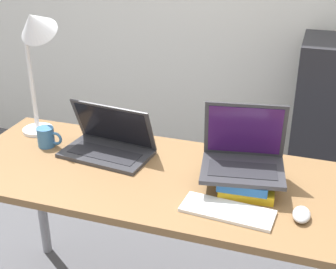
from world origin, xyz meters
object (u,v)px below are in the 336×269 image
object	(u,v)px
mouse	(301,214)
book_stack	(247,180)
laptop_left	(109,144)
mini_fridge	(331,126)
desk_lamp	(35,39)
laptop_on_books	(243,156)
wireless_keyboard	(227,211)
mug	(47,137)

from	to	relation	value
mouse	book_stack	bearing A→B (deg)	146.17
laptop_left	mini_fridge	distance (m)	1.53
book_stack	desk_lamp	size ratio (longest dim) A/B	0.43
book_stack	laptop_on_books	distance (m)	0.09
book_stack	desk_lamp	bearing A→B (deg)	171.04
book_stack	wireless_keyboard	world-z (taller)	book_stack
laptop_on_books	mini_fridge	distance (m)	1.34
wireless_keyboard	mouse	bearing A→B (deg)	10.10
book_stack	mug	size ratio (longest dim) A/B	2.26
desk_lamp	mini_fridge	xyz separation A→B (m)	(1.27, 1.11, -0.70)
laptop_on_books	mug	bearing A→B (deg)	177.17
laptop_on_books	desk_lamp	world-z (taller)	desk_lamp
mini_fridge	mouse	bearing A→B (deg)	-94.74
book_stack	mini_fridge	distance (m)	1.33
wireless_keyboard	mouse	distance (m)	0.25
mug	desk_lamp	world-z (taller)	desk_lamp
wireless_keyboard	mini_fridge	bearing A→B (deg)	76.05
book_stack	mini_fridge	xyz separation A→B (m)	(0.33, 1.26, -0.28)
wireless_keyboard	mug	world-z (taller)	mug
mouse	mug	world-z (taller)	mug
mouse	mug	xyz separation A→B (m)	(-1.10, 0.20, 0.03)
laptop_left	wireless_keyboard	distance (m)	0.63
mug	laptop_left	bearing A→B (deg)	4.49
mouse	desk_lamp	size ratio (longest dim) A/B	0.16
desk_lamp	mini_fridge	world-z (taller)	desk_lamp
laptop_on_books	laptop_left	bearing A→B (deg)	173.59
laptop_left	desk_lamp	world-z (taller)	desk_lamp
laptop_left	mini_fridge	xyz separation A→B (m)	(0.93, 1.18, -0.30)
mouse	mini_fridge	distance (m)	1.43
mouse	laptop_left	bearing A→B (deg)	164.43
mug	mini_fridge	xyz separation A→B (m)	(1.21, 1.20, -0.29)
mini_fridge	laptop_left	bearing A→B (deg)	-128.27
laptop_on_books	mouse	distance (m)	0.30
book_stack	mouse	xyz separation A→B (m)	(0.21, -0.14, -0.02)
desk_lamp	mini_fridge	bearing A→B (deg)	41.24
laptop_on_books	wireless_keyboard	xyz separation A→B (m)	(-0.01, -0.20, -0.11)
laptop_left	book_stack	distance (m)	0.61
wireless_keyboard	mini_fridge	distance (m)	1.51
book_stack	mug	distance (m)	0.89
laptop_left	mouse	bearing A→B (deg)	-15.57
book_stack	mini_fridge	world-z (taller)	mini_fridge
book_stack	laptop_on_books	world-z (taller)	laptop_on_books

